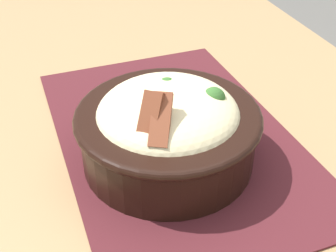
# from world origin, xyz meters

# --- Properties ---
(table) EXTENTS (1.27, 0.76, 0.71)m
(table) POSITION_xyz_m (0.00, 0.00, 0.64)
(table) COLOR #99754C
(table) RESTS_ON ground_plane
(placemat) EXTENTS (0.46, 0.30, 0.00)m
(placemat) POSITION_xyz_m (0.01, -0.02, 0.71)
(placemat) COLOR #47191E
(placemat) RESTS_ON table
(bowl) EXTENTS (0.23, 0.23, 0.12)m
(bowl) POSITION_xyz_m (-0.04, 0.01, 0.76)
(bowl) COLOR black
(bowl) RESTS_ON placemat
(fork) EXTENTS (0.04, 0.13, 0.00)m
(fork) POSITION_xyz_m (0.09, -0.04, 0.71)
(fork) COLOR silver
(fork) RESTS_ON placemat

